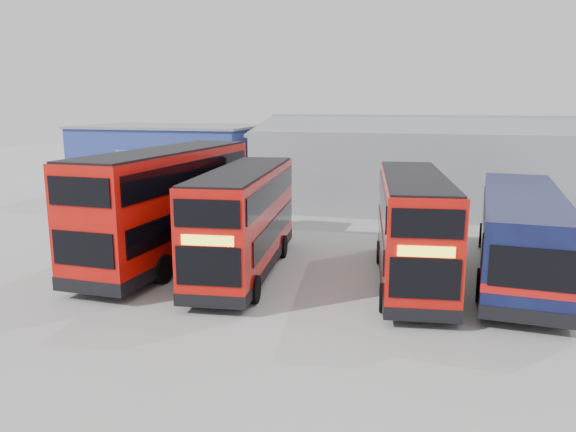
{
  "coord_description": "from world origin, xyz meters",
  "views": [
    {
      "loc": [
        4.55,
        -18.09,
        6.69
      ],
      "look_at": [
        -1.57,
        3.72,
        2.1
      ],
      "focal_mm": 35.0,
      "sensor_mm": 36.0,
      "label": 1
    }
  ],
  "objects": [
    {
      "name": "office_block",
      "position": [
        -14.0,
        17.99,
        2.58
      ],
      "size": [
        12.3,
        8.32,
        5.12
      ],
      "color": "navy",
      "rests_on": "ground"
    },
    {
      "name": "double_decker_right",
      "position": [
        3.52,
        2.85,
        2.03
      ],
      "size": [
        3.59,
        9.86,
        4.08
      ],
      "rotation": [
        0.0,
        0.0,
        0.13
      ],
      "color": "red",
      "rests_on": "ground"
    },
    {
      "name": "double_decker_left",
      "position": [
        -6.66,
        3.02,
        2.38
      ],
      "size": [
        3.17,
        11.41,
        4.78
      ],
      "rotation": [
        0.0,
        0.0,
        3.11
      ],
      "color": "red",
      "rests_on": "ground"
    },
    {
      "name": "panel_van",
      "position": [
        -13.81,
        12.82,
        1.16
      ],
      "size": [
        3.54,
        5.11,
        2.08
      ],
      "rotation": [
        0.0,
        0.0,
        -0.38
      ],
      "color": "silver",
      "rests_on": "ground"
    },
    {
      "name": "maintenance_shed",
      "position": [
        8.0,
        20.0,
        2.6
      ],
      "size": [
        30.5,
        12.0,
        5.89
      ],
      "color": "gray",
      "rests_on": "ground"
    },
    {
      "name": "double_decker_centre",
      "position": [
        -2.97,
        2.28,
        2.07
      ],
      "size": [
        3.51,
        10.04,
        4.17
      ],
      "rotation": [
        0.0,
        0.0,
        0.12
      ],
      "color": "red",
      "rests_on": "ground"
    },
    {
      "name": "ground_plane",
      "position": [
        0.0,
        0.0,
        0.0
      ],
      "size": [
        120.0,
        120.0,
        0.0
      ],
      "primitive_type": "plane",
      "color": "gray",
      "rests_on": "ground"
    },
    {
      "name": "single_decker_blue",
      "position": [
        7.52,
        4.64,
        1.65
      ],
      "size": [
        3.58,
        12.4,
        3.32
      ],
      "rotation": [
        0.0,
        0.0,
        3.08
      ],
      "color": "#0D183D",
      "rests_on": "ground"
    }
  ]
}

